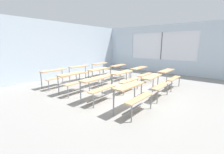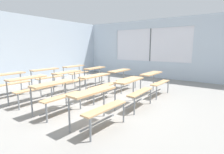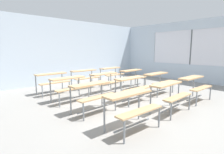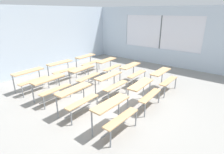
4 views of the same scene
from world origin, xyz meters
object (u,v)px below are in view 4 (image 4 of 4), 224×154
Objects in this scene: desk_bench_r1c0 at (77,95)px; desk_bench_r2c2 at (108,64)px; desk_bench_r1c2 at (132,70)px; desk_bench_r3c1 at (62,67)px; desk_bench_r1c1 at (111,81)px; desk_bench_r0c0 at (114,110)px; desk_bench_r2c1 at (84,73)px; desk_bench_r3c0 at (30,76)px; desk_bench_r0c2 at (163,76)px; desk_bench_r2c0 at (51,84)px; desk_bench_r0c1 at (144,90)px; desk_bench_r3c2 at (87,60)px.

desk_bench_r2c2 is at bearing 22.04° from desk_bench_r1c0.
desk_bench_r1c2 is 1.28m from desk_bench_r2c2.
desk_bench_r1c0 is 2.94m from desk_bench_r3c1.
desk_bench_r3c1 is at bearing 91.06° from desk_bench_r1c1.
desk_bench_r1c1 is 0.99× the size of desk_bench_r3c1.
desk_bench_r0c0 is 1.00× the size of desk_bench_r2c1.
desk_bench_r1c1 is (1.46, -0.07, 0.00)m from desk_bench_r1c0.
desk_bench_r2c1 is at bearing 177.80° from desk_bench_r2c2.
desk_bench_r3c0 is at bearing 154.03° from desk_bench_r2c2.
desk_bench_r1c0 and desk_bench_r3c0 have the same top height.
desk_bench_r0c2 is 2.93m from desk_bench_r2c1.
desk_bench_r1c0 is at bearing 179.73° from desk_bench_r1c2.
desk_bench_r0c2 and desk_bench_r2c0 have the same top height.
desk_bench_r0c0 and desk_bench_r0c1 have the same top height.
desk_bench_r3c0 is (0.01, 1.25, 0.00)m from desk_bench_r2c0.
desk_bench_r0c1 is 4.07m from desk_bench_r3c0.
desk_bench_r0c2 is at bearing -38.56° from desk_bench_r1c1.
desk_bench_r0c1 is at bearing -178.41° from desk_bench_r0c2.
desk_bench_r0c0 is 3.82m from desk_bench_r3c0.
desk_bench_r1c1 is (-1.48, 1.23, 0.00)m from desk_bench_r0c2.
desk_bench_r1c2 and desk_bench_r2c0 have the same top height.
desk_bench_r0c0 is 1.48m from desk_bench_r0c1.
desk_bench_r0c1 is 1.00× the size of desk_bench_r0c2.
desk_bench_r1c1 is at bearing 89.11° from desk_bench_r0c1.
desk_bench_r1c1 and desk_bench_r3c1 have the same top height.
desk_bench_r1c2 is at bearing -25.31° from desk_bench_r2c0.
desk_bench_r0c2 is 0.99× the size of desk_bench_r3c1.
desk_bench_r2c1 and desk_bench_r3c2 have the same top height.
desk_bench_r0c1 and desk_bench_r1c2 have the same top height.
desk_bench_r0c0 is at bearing -91.32° from desk_bench_r3c0.
desk_bench_r0c2 is at bearing -24.50° from desk_bench_r1c0.
desk_bench_r0c2 is 1.01× the size of desk_bench_r1c0.
desk_bench_r3c2 is (-0.03, 1.27, 0.00)m from desk_bench_r2c2.
desk_bench_r3c2 is at bearing 91.39° from desk_bench_r0c2.
desk_bench_r1c1 is at bearing -122.55° from desk_bench_r3c2.
desk_bench_r0c2 is 1.01× the size of desk_bench_r1c2.
desk_bench_r0c2 and desk_bench_r1c0 have the same top height.
desk_bench_r3c2 is (1.49, -0.03, 0.00)m from desk_bench_r3c1.
desk_bench_r1c0 is at bearing 91.80° from desk_bench_r0c0.
desk_bench_r0c1 is 1.92m from desk_bench_r1c2.
desk_bench_r1c1 is at bearing -44.03° from desk_bench_r2c0.
desk_bench_r2c2 is 1.00× the size of desk_bench_r3c2.
desk_bench_r0c1 is at bearing -138.16° from desk_bench_r1c2.
desk_bench_r1c0 is at bearing -142.71° from desk_bench_r2c1.
desk_bench_r2c1 is 1.95m from desk_bench_r3c2.
desk_bench_r0c2 and desk_bench_r3c1 have the same top height.
desk_bench_r3c2 is at bearing 88.78° from desk_bench_r2c2.
desk_bench_r2c1 is (1.49, 2.54, 0.00)m from desk_bench_r0c0.
desk_bench_r2c0 is at bearing -159.18° from desk_bench_r3c2.
desk_bench_r0c2 is 2.55m from desk_bench_r2c2.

